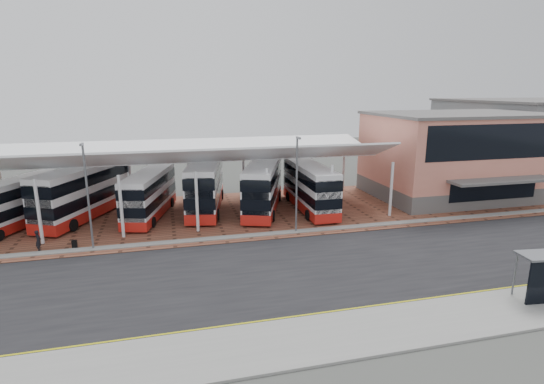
{
  "coord_description": "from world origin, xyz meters",
  "views": [
    {
      "loc": [
        -8.35,
        -26.1,
        11.87
      ],
      "look_at": [
        0.45,
        8.43,
        3.08
      ],
      "focal_mm": 28.0,
      "sensor_mm": 36.0,
      "label": 1
    }
  ],
  "objects_px": {
    "bus_3": "(206,185)",
    "bus_4": "(263,187)",
    "bus_5": "(310,187)",
    "pedestrian": "(38,241)",
    "bus_0": "(15,204)",
    "bus_2": "(150,195)",
    "bus_1": "(83,193)",
    "terminal": "(457,155)"
  },
  "relations": [
    {
      "from": "bus_0",
      "to": "pedestrian",
      "type": "relative_size",
      "value": 6.28
    },
    {
      "from": "bus_4",
      "to": "pedestrian",
      "type": "bearing_deg",
      "value": -140.69
    },
    {
      "from": "bus_3",
      "to": "bus_5",
      "type": "bearing_deg",
      "value": -3.54
    },
    {
      "from": "bus_1",
      "to": "pedestrian",
      "type": "distance_m",
      "value": 8.53
    },
    {
      "from": "terminal",
      "to": "bus_3",
      "type": "height_order",
      "value": "terminal"
    },
    {
      "from": "bus_2",
      "to": "bus_4",
      "type": "xyz_separation_m",
      "value": [
        10.79,
        -0.52,
        0.24
      ]
    },
    {
      "from": "bus_0",
      "to": "pedestrian",
      "type": "distance_m",
      "value": 7.44
    },
    {
      "from": "bus_4",
      "to": "bus_5",
      "type": "distance_m",
      "value": 4.61
    },
    {
      "from": "terminal",
      "to": "bus_2",
      "type": "relative_size",
      "value": 1.74
    },
    {
      "from": "bus_2",
      "to": "bus_4",
      "type": "bearing_deg",
      "value": 12.45
    },
    {
      "from": "terminal",
      "to": "bus_4",
      "type": "xyz_separation_m",
      "value": [
        -22.18,
        -0.57,
        -2.25
      ]
    },
    {
      "from": "bus_2",
      "to": "terminal",
      "type": "bearing_deg",
      "value": 15.28
    },
    {
      "from": "bus_2",
      "to": "pedestrian",
      "type": "height_order",
      "value": "bus_2"
    },
    {
      "from": "bus_5",
      "to": "terminal",
      "type": "bearing_deg",
      "value": 6.01
    },
    {
      "from": "bus_1",
      "to": "bus_4",
      "type": "xyz_separation_m",
      "value": [
        16.68,
        -1.58,
        -0.05
      ]
    },
    {
      "from": "terminal",
      "to": "pedestrian",
      "type": "distance_m",
      "value": 41.6
    },
    {
      "from": "bus_2",
      "to": "bus_3",
      "type": "xyz_separation_m",
      "value": [
        5.33,
        1.17,
        0.33
      ]
    },
    {
      "from": "pedestrian",
      "to": "bus_2",
      "type": "bearing_deg",
      "value": -59.96
    },
    {
      "from": "bus_0",
      "to": "bus_1",
      "type": "height_order",
      "value": "bus_1"
    },
    {
      "from": "bus_1",
      "to": "bus_5",
      "type": "height_order",
      "value": "bus_1"
    },
    {
      "from": "terminal",
      "to": "pedestrian",
      "type": "xyz_separation_m",
      "value": [
        -40.81,
        -7.14,
        -3.79
      ]
    },
    {
      "from": "pedestrian",
      "to": "bus_1",
      "type": "bearing_deg",
      "value": -25.5
    },
    {
      "from": "bus_2",
      "to": "pedestrian",
      "type": "xyz_separation_m",
      "value": [
        -7.84,
        -7.09,
        -1.3
      ]
    },
    {
      "from": "bus_0",
      "to": "terminal",
      "type": "bearing_deg",
      "value": 27.19
    },
    {
      "from": "terminal",
      "to": "bus_4",
      "type": "distance_m",
      "value": 22.3
    },
    {
      "from": "terminal",
      "to": "bus_2",
      "type": "height_order",
      "value": "terminal"
    },
    {
      "from": "bus_0",
      "to": "bus_4",
      "type": "bearing_deg",
      "value": 26.45
    },
    {
      "from": "bus_0",
      "to": "bus_5",
      "type": "xyz_separation_m",
      "value": [
        26.4,
        -0.86,
        0.15
      ]
    },
    {
      "from": "terminal",
      "to": "bus_0",
      "type": "xyz_separation_m",
      "value": [
        -44.06,
        -0.57,
        -2.51
      ]
    },
    {
      "from": "terminal",
      "to": "bus_1",
      "type": "xyz_separation_m",
      "value": [
        -38.86,
        1.02,
        -2.2
      ]
    },
    {
      "from": "bus_3",
      "to": "pedestrian",
      "type": "distance_m",
      "value": 15.62
    },
    {
      "from": "bus_3",
      "to": "bus_1",
      "type": "bearing_deg",
      "value": -168.66
    },
    {
      "from": "terminal",
      "to": "bus_4",
      "type": "height_order",
      "value": "terminal"
    },
    {
      "from": "bus_0",
      "to": "bus_4",
      "type": "xyz_separation_m",
      "value": [
        21.88,
        0.01,
        0.26
      ]
    },
    {
      "from": "bus_5",
      "to": "bus_1",
      "type": "bearing_deg",
      "value": 174.76
    },
    {
      "from": "bus_1",
      "to": "pedestrian",
      "type": "xyz_separation_m",
      "value": [
        -1.94,
        -8.16,
        -1.59
      ]
    },
    {
      "from": "bus_1",
      "to": "bus_5",
      "type": "relative_size",
      "value": 1.07
    },
    {
      "from": "bus_1",
      "to": "bus_4",
      "type": "distance_m",
      "value": 16.75
    },
    {
      "from": "bus_3",
      "to": "bus_4",
      "type": "relative_size",
      "value": 1.04
    },
    {
      "from": "terminal",
      "to": "bus_5",
      "type": "xyz_separation_m",
      "value": [
        -17.66,
        -1.44,
        -2.36
      ]
    },
    {
      "from": "bus_5",
      "to": "pedestrian",
      "type": "height_order",
      "value": "bus_5"
    },
    {
      "from": "bus_2",
      "to": "bus_3",
      "type": "distance_m",
      "value": 5.47
    }
  ]
}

